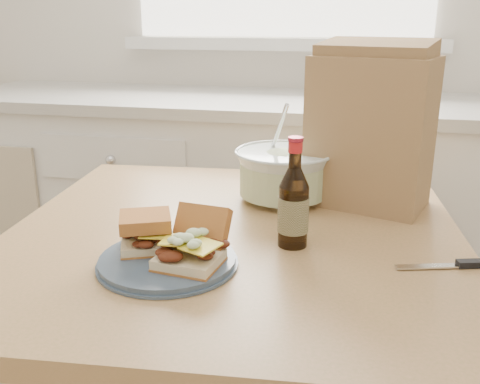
% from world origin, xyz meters
% --- Properties ---
extents(cabinet_run, '(2.50, 0.64, 0.94)m').
position_xyz_m(cabinet_run, '(-0.00, 1.70, 0.47)').
color(cabinet_run, silver).
rests_on(cabinet_run, ground).
extents(dining_table, '(1.04, 1.04, 0.80)m').
position_xyz_m(dining_table, '(0.10, 0.74, 0.68)').
color(dining_table, tan).
rests_on(dining_table, ground).
extents(plate, '(0.25, 0.25, 0.02)m').
position_xyz_m(plate, '(0.02, 0.55, 0.80)').
color(plate, '#3D4F63').
rests_on(plate, dining_table).
extents(sandwich_left, '(0.12, 0.11, 0.07)m').
position_xyz_m(sandwich_left, '(-0.03, 0.58, 0.85)').
color(sandwich_left, beige).
rests_on(sandwich_left, plate).
extents(sandwich_right, '(0.12, 0.16, 0.09)m').
position_xyz_m(sandwich_right, '(0.07, 0.55, 0.84)').
color(sandwich_right, beige).
rests_on(sandwich_right, plate).
extents(coleslaw_bowl, '(0.24, 0.24, 0.24)m').
position_xyz_m(coleslaw_bowl, '(0.17, 0.96, 0.86)').
color(coleslaw_bowl, silver).
rests_on(coleslaw_bowl, dining_table).
extents(beer_bottle, '(0.06, 0.06, 0.22)m').
position_xyz_m(beer_bottle, '(0.23, 0.69, 0.88)').
color(beer_bottle, black).
rests_on(beer_bottle, dining_table).
extents(knife, '(0.19, 0.07, 0.01)m').
position_xyz_m(knife, '(0.55, 0.66, 0.80)').
color(knife, silver).
rests_on(knife, dining_table).
extents(paper_bag, '(0.31, 0.25, 0.35)m').
position_xyz_m(paper_bag, '(0.37, 0.98, 0.97)').
color(paper_bag, '#A77E51').
rests_on(paper_bag, dining_table).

